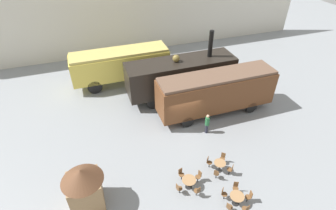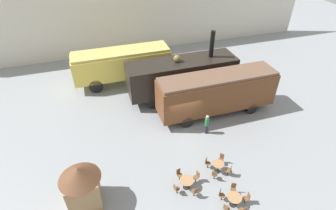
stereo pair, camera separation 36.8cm
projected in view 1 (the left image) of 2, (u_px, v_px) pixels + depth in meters
ground_plane at (183, 125)px, 21.40m from camera, size 80.00×80.00×0.00m
backdrop_wall at (136, 14)px, 30.50m from camera, size 44.00×0.15×9.00m
passenger_coach_vintage at (120, 63)px, 25.62m from camera, size 9.42×2.62×3.44m
steam_locomotive at (181, 74)px, 23.72m from camera, size 9.89×2.75×5.96m
passenger_coach_wooden at (216, 91)px, 21.66m from camera, size 9.90×2.50×3.67m
cafe_table_near at (220, 165)px, 17.32m from camera, size 0.78×0.78×0.76m
cafe_table_mid at (237, 198)px, 15.32m from camera, size 0.85×0.85×0.73m
cafe_table_far at (189, 181)px, 16.26m from camera, size 0.88×0.88×0.71m
cafe_chair_0 at (223, 157)px, 17.92m from camera, size 0.40×0.40×0.87m
cafe_chair_1 at (209, 162)px, 17.62m from camera, size 0.40×0.40×0.87m
cafe_chair_2 at (216, 174)px, 16.80m from camera, size 0.40×0.40×0.87m
cafe_chair_3 at (231, 169)px, 17.10m from camera, size 0.40×0.40×0.87m
cafe_chair_4 at (249, 196)px, 15.47m from camera, size 0.37×0.36×0.87m
cafe_chair_5 at (236, 187)px, 15.99m from camera, size 0.39×0.40×0.87m
cafe_chair_6 at (223, 193)px, 15.64m from camera, size 0.40×0.40×0.87m
cafe_chair_7 at (229, 207)px, 14.89m from camera, size 0.40×0.39×0.87m
cafe_chair_8 at (246, 209)px, 14.80m from camera, size 0.36×0.37×0.87m
cafe_chair_9 at (197, 191)px, 15.76m from camera, size 0.37×0.39×0.87m
cafe_chair_10 at (199, 176)px, 16.67m from camera, size 0.39×0.37×0.87m
cafe_chair_11 at (181, 173)px, 16.83m from camera, size 0.37×0.39×0.87m
cafe_chair_12 at (179, 188)px, 15.91m from camera, size 0.39×0.37×0.87m
visitor_person at (207, 123)px, 20.17m from camera, size 0.34×0.34×1.74m
ticket_kiosk at (84, 186)px, 14.66m from camera, size 2.34×2.34×3.00m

